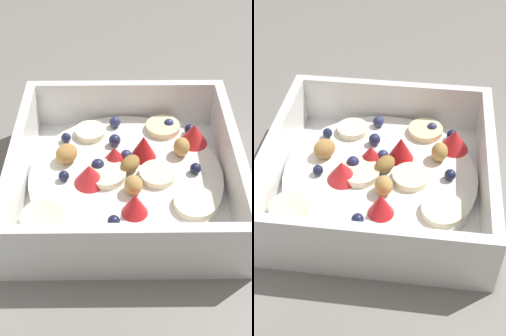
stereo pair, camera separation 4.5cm
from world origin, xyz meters
The scene contains 2 objects.
ground_plane centered at (0.00, 0.00, 0.00)m, with size 2.40×2.40×0.00m, color gray.
fruit_bowl centered at (-0.01, -0.02, 0.02)m, with size 0.22×0.22×0.06m.
Camera 1 is at (-0.01, 0.31, 0.33)m, focal length 48.78 mm.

